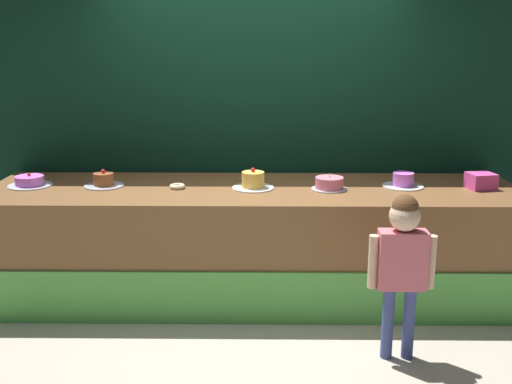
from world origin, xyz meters
The scene contains 11 objects.
ground_plane centered at (0.00, 0.00, 0.00)m, with size 12.00×12.00×0.00m, color #BCB29E.
stage_platform centered at (0.00, 0.54, 0.44)m, with size 4.16×1.11×0.89m.
curtain_backdrop centered at (0.00, 1.19, 1.48)m, with size 4.54×0.08×2.96m, color black.
child_figure centered at (0.95, -0.48, 0.71)m, with size 0.42×0.19×1.10m.
pink_box centered at (1.77, 0.54, 0.95)m, with size 0.20×0.17×0.12m, color #E54AA4.
donut centered at (-0.59, 0.51, 0.91)m, with size 0.12×0.12×0.03m, color beige.
cake_far_left centered at (-1.77, 0.58, 0.93)m, with size 0.34×0.34×0.11m.
cake_left centered at (-1.18, 0.58, 0.93)m, with size 0.31×0.31×0.14m.
cake_center centered at (0.00, 0.52, 0.95)m, with size 0.33×0.33×0.17m.
cake_right centered at (0.59, 0.49, 0.94)m, with size 0.28×0.28×0.13m.
cake_far_right centered at (1.18, 0.59, 0.94)m, with size 0.32×0.32×0.11m.
Camera 1 is at (0.08, -4.11, 2.03)m, focal length 42.94 mm.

